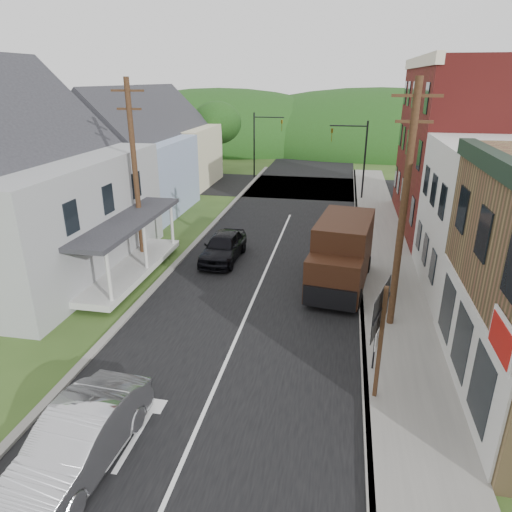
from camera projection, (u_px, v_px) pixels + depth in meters
The scene contains 23 objects.
ground at pixel (226, 361), 15.38m from camera, with size 120.00×120.00×0.00m, color #2D4719.
road at pixel (272, 256), 24.53m from camera, with size 9.00×90.00×0.02m, color black.
cross_road at pixel (302, 187), 40.09m from camera, with size 60.00×9.00×0.02m, color black.
sidewalk_right at pixel (388, 278), 21.64m from camera, with size 2.80×55.00×0.15m, color slate.
curb_right at pixel (359, 276), 21.88m from camera, with size 0.20×55.00×0.15m, color slate.
curb_left at pixel (177, 263), 23.50m from camera, with size 0.30×55.00×0.12m, color slate.
storefront_red at pixel (479, 149), 27.15m from camera, with size 8.00×12.00×10.00m, color maroon.
house_gray at pixel (9, 185), 21.44m from camera, with size 10.20×12.24×8.35m.
house_blue at pixel (132, 159), 31.53m from camera, with size 7.14×8.16×7.28m.
house_cream at pixel (171, 143), 39.85m from camera, with size 7.14×8.16×7.28m.
utility_pole_right at pixel (404, 209), 15.91m from camera, with size 1.60×0.26×9.00m.
utility_pole_left at pixel (135, 172), 22.15m from camera, with size 1.60×0.26×9.00m.
traffic_signal_right at pixel (356, 151), 34.77m from camera, with size 2.87×0.20×6.00m.
traffic_signal_left at pixel (261, 138), 42.68m from camera, with size 2.87×0.20×6.00m.
tree_left_b at pixel (1, 150), 27.57m from camera, with size 4.80×4.80×6.94m.
tree_left_c at pixel (48, 120), 34.86m from camera, with size 5.80×5.80×8.41m.
tree_left_d at pixel (217, 123), 44.47m from camera, with size 4.80×4.80×6.94m.
forested_ridge at pixel (321, 145), 65.72m from camera, with size 90.00×30.00×16.00m, color #1A3510.
silver_sedan at pixel (79, 441), 10.96m from camera, with size 1.64×4.70×1.55m, color #B0B0B5.
dark_sedan at pixel (223, 247), 23.75m from camera, with size 1.74×4.33×1.47m, color black.
delivery_van at pixel (342, 255), 20.37m from camera, with size 2.95×5.80×3.11m.
route_sign_cluster at pixel (380, 327), 12.70m from camera, with size 0.63×1.97×3.55m.
warning_sign at pixel (376, 323), 14.18m from camera, with size 0.13×0.72×2.60m.
Camera 1 is at (3.43, -12.62, 8.91)m, focal length 32.00 mm.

